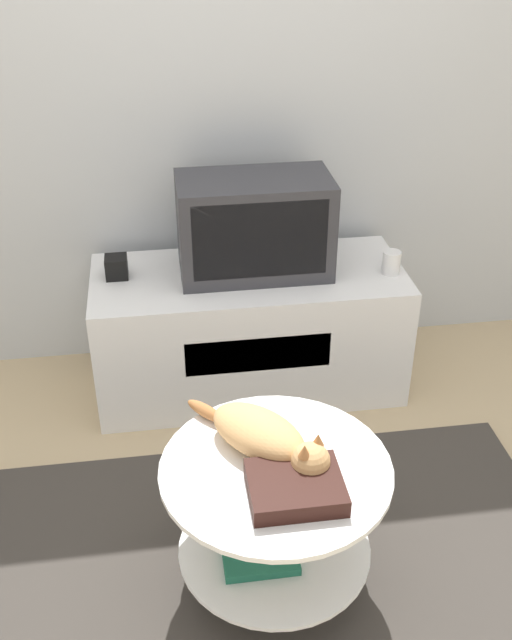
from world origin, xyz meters
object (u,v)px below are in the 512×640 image
Objects in this scene: tv at (254,226)px; cat at (266,436)px; dvd_box at (295,487)px; speaker at (116,267)px.

tv is 1.11m from cat.
dvd_box is at bearing -93.09° from tv.
cat is at bearing -96.43° from tv.
speaker is 1.20m from cat.
tv is at bearing -2.62° from speaker.
tv is 2.36× the size of dvd_box.
speaker is at bearing 111.12° from dvd_box.
cat is (-0.05, 0.19, 0.03)m from dvd_box.
tv is 6.82× the size of speaker.
tv is 1.41× the size of cat.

